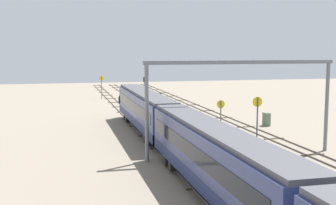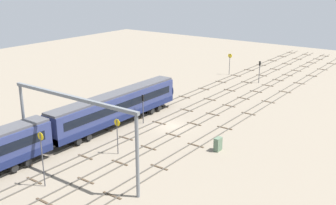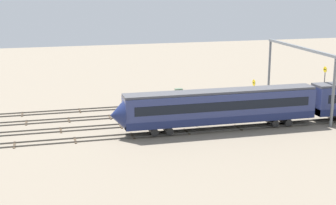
# 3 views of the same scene
# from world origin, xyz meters

# --- Properties ---
(ground_plane) EXTENTS (156.62, 156.62, 0.00)m
(ground_plane) POSITION_xyz_m (0.00, 0.00, 0.00)
(ground_plane) COLOR gray
(track_near_foreground) EXTENTS (140.62, 2.40, 0.16)m
(track_near_foreground) POSITION_xyz_m (0.00, -6.69, 0.07)
(track_near_foreground) COLOR #59544C
(track_near_foreground) RESTS_ON ground
(track_second_near) EXTENTS (140.62, 2.40, 0.16)m
(track_second_near) POSITION_xyz_m (0.00, -2.23, 0.07)
(track_second_near) COLOR #59544C
(track_second_near) RESTS_ON ground
(track_middle) EXTENTS (140.62, 2.40, 0.16)m
(track_middle) POSITION_xyz_m (0.00, 2.23, 0.07)
(track_middle) COLOR #59544C
(track_middle) RESTS_ON ground
(track_with_train) EXTENTS (140.62, 2.40, 0.16)m
(track_with_train) POSITION_xyz_m (0.00, 6.69, 0.07)
(track_with_train) COLOR #59544C
(track_with_train) RESTS_ON ground
(overhead_gantry) EXTENTS (0.40, 18.61, 9.00)m
(overhead_gantry) POSITION_xyz_m (-18.13, 0.06, 6.74)
(overhead_gantry) COLOR slate
(overhead_gantry) RESTS_ON ground
(speed_sign_near_foreground) EXTENTS (0.14, 0.85, 6.04)m
(speed_sign_near_foreground) POSITION_xyz_m (-22.22, 0.37, 3.79)
(speed_sign_near_foreground) COLOR #4C4C51
(speed_sign_near_foreground) RESTS_ON ground
(speed_sign_mid_trackside) EXTENTS (0.14, 0.89, 4.56)m
(speed_sign_mid_trackside) POSITION_xyz_m (-11.72, -0.31, 2.98)
(speed_sign_mid_trackside) COLOR #4C4C51
(speed_sign_mid_trackside) RESTS_ON ground
(speed_sign_far_trackside) EXTENTS (0.14, 0.94, 4.66)m
(speed_sign_far_trackside) POSITION_xyz_m (33.65, 8.44, 3.07)
(speed_sign_far_trackside) COLOR #4C4C51
(speed_sign_far_trackside) RESTS_ON ground
(signal_light_trackside_approach) EXTENTS (0.31, 0.32, 4.40)m
(signal_light_trackside_approach) POSITION_xyz_m (-1.42, 4.10, 2.89)
(signal_light_trackside_approach) COLOR #4C4C51
(signal_light_trackside_approach) RESTS_ON ground
(signal_light_trackside_departure) EXTENTS (0.31, 0.32, 4.48)m
(signal_light_trackside_departure) POSITION_xyz_m (30.78, 0.16, 2.94)
(signal_light_trackside_departure) COLOR #4C4C51
(signal_light_trackside_departure) RESTS_ON ground
(relay_cabinet) EXTENTS (1.17, 0.65, 1.73)m
(relay_cabinet) POSITION_xyz_m (-3.59, -9.78, 0.87)
(relay_cabinet) COLOR #597259
(relay_cabinet) RESTS_ON ground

